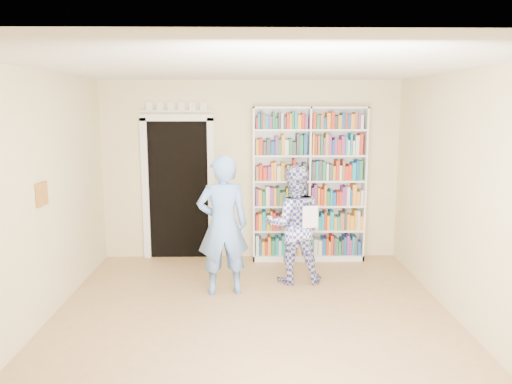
# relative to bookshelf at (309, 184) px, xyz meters

# --- Properties ---
(floor) EXTENTS (5.00, 5.00, 0.00)m
(floor) POSITION_rel_bookshelf_xyz_m (-0.87, -2.34, -1.17)
(floor) COLOR #AA7952
(floor) RESTS_ON ground
(ceiling) EXTENTS (5.00, 5.00, 0.00)m
(ceiling) POSITION_rel_bookshelf_xyz_m (-0.87, -2.34, 1.53)
(ceiling) COLOR white
(ceiling) RESTS_ON wall_back
(wall_back) EXTENTS (4.50, 0.00, 4.50)m
(wall_back) POSITION_rel_bookshelf_xyz_m (-0.87, 0.16, 0.18)
(wall_back) COLOR beige
(wall_back) RESTS_ON floor
(wall_left) EXTENTS (0.00, 5.00, 5.00)m
(wall_left) POSITION_rel_bookshelf_xyz_m (-3.12, -2.34, 0.18)
(wall_left) COLOR beige
(wall_left) RESTS_ON floor
(wall_right) EXTENTS (0.00, 5.00, 5.00)m
(wall_right) POSITION_rel_bookshelf_xyz_m (1.38, -2.34, 0.18)
(wall_right) COLOR beige
(wall_right) RESTS_ON floor
(bookshelf) EXTENTS (1.68, 0.32, 2.31)m
(bookshelf) POSITION_rel_bookshelf_xyz_m (0.00, 0.00, 0.00)
(bookshelf) COLOR white
(bookshelf) RESTS_ON floor
(doorway) EXTENTS (1.10, 0.08, 2.43)m
(doorway) POSITION_rel_bookshelf_xyz_m (-1.97, 0.13, 0.01)
(doorway) COLOR black
(doorway) RESTS_ON floor
(wall_art) EXTENTS (0.03, 0.25, 0.25)m
(wall_art) POSITION_rel_bookshelf_xyz_m (-3.10, -2.14, 0.23)
(wall_art) COLOR brown
(wall_art) RESTS_ON wall_left
(man_blue) EXTENTS (0.69, 0.51, 1.74)m
(man_blue) POSITION_rel_bookshelf_xyz_m (-1.23, -1.40, -0.30)
(man_blue) COLOR #6592E1
(man_blue) RESTS_ON floor
(man_plaid) EXTENTS (0.78, 0.62, 1.56)m
(man_plaid) POSITION_rel_bookshelf_xyz_m (-0.31, -1.00, -0.39)
(man_plaid) COLOR #33349C
(man_plaid) RESTS_ON floor
(paper_sheet) EXTENTS (0.20, 0.04, 0.28)m
(paper_sheet) POSITION_rel_bookshelf_xyz_m (-0.13, -1.27, -0.22)
(paper_sheet) COLOR white
(paper_sheet) RESTS_ON man_plaid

